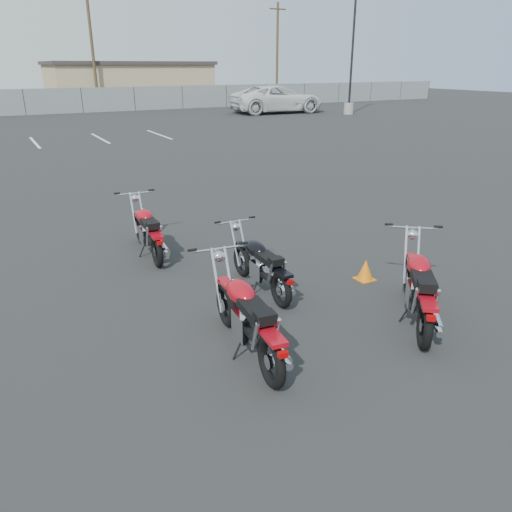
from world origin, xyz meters
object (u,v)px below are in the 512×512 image
motorcycle_second_black (261,265)px  motorcycle_third_red (247,317)px  white_van (277,91)px  motorcycle_front_red (148,231)px  motorcycle_rear_red (419,288)px

motorcycle_second_black → motorcycle_third_red: 1.85m
motorcycle_third_red → white_van: bearing=58.6°
motorcycle_front_red → motorcycle_second_black: (1.07, -2.45, -0.03)m
motorcycle_second_black → motorcycle_front_red: bearing=113.6°
motorcycle_second_black → white_van: 31.89m
motorcycle_front_red → white_van: bearing=54.6°
motorcycle_front_red → motorcycle_rear_red: size_ratio=1.04×
motorcycle_rear_red → white_van: bearing=62.6°
motorcycle_second_black → white_van: white_van is taller
motorcycle_front_red → white_van: (17.60, 24.80, 1.09)m
motorcycle_second_black → motorcycle_rear_red: size_ratio=0.97×
motorcycle_second_black → motorcycle_third_red: (-1.04, -1.53, 0.06)m
motorcycle_second_black → white_van: size_ratio=0.24×
motorcycle_third_red → white_van: size_ratio=0.27×
motorcycle_front_red → motorcycle_second_black: motorcycle_front_red is taller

